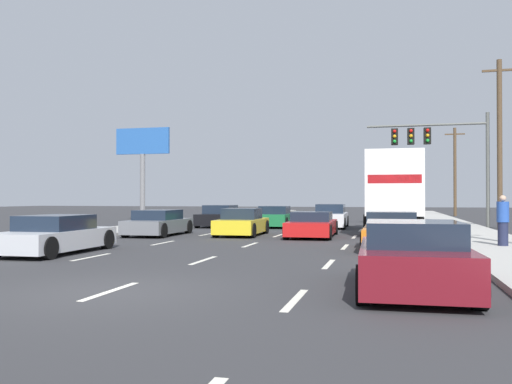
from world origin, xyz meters
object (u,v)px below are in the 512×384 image
object	(u,v)px
box_truck	(392,190)
car_maroon	(413,258)
traffic_signal_mast	(431,143)
utility_pole_mid	(500,141)
pedestrian_near_corner	(503,221)
roadside_billboard	(143,155)
car_yellow	(242,223)
car_white	(331,217)
utility_pole_far	(455,170)
car_red	(312,225)
car_black	(221,217)
car_gray	(158,223)
car_green	(275,218)
car_silver	(56,235)
car_orange	(391,232)

from	to	relation	value
box_truck	car_maroon	xyz separation A→B (m)	(0.34, -16.63, -1.51)
car_maroon	traffic_signal_mast	distance (m)	23.45
utility_pole_mid	pedestrian_near_corner	bearing A→B (deg)	-99.96
roadside_billboard	car_yellow	bearing A→B (deg)	-47.45
car_white	roadside_billboard	xyz separation A→B (m)	(-13.72, 4.09, 4.13)
box_truck	utility_pole_far	xyz separation A→B (m)	(5.82, 26.83, 2.19)
car_white	utility_pole_mid	world-z (taller)	utility_pole_mid
utility_pole_far	car_red	bearing A→B (deg)	-106.89
car_black	car_gray	xyz separation A→B (m)	(-0.43, -7.87, -0.04)
car_green	roadside_billboard	bearing A→B (deg)	157.36
car_black	car_green	xyz separation A→B (m)	(3.32, 0.04, -0.02)
car_gray	traffic_signal_mast	size ratio (longest dim) A/B	0.62
pedestrian_near_corner	car_green	bearing A→B (deg)	131.06
car_green	box_truck	bearing A→B (deg)	-29.72
car_silver	traffic_signal_mast	world-z (taller)	traffic_signal_mast
car_yellow	utility_pole_mid	distance (m)	15.84
box_truck	car_maroon	distance (m)	16.70
car_red	car_yellow	bearing A→B (deg)	177.16
car_green	traffic_signal_mast	xyz separation A→B (m)	(8.79, 2.59, 4.39)
car_gray	roadside_billboard	distance (m)	14.67
car_green	car_white	distance (m)	3.19
car_gray	car_yellow	distance (m)	3.81
utility_pole_mid	car_black	bearing A→B (deg)	-173.47
car_red	traffic_signal_mast	world-z (taller)	traffic_signal_mast
car_orange	car_gray	bearing A→B (deg)	156.86
car_silver	utility_pole_mid	distance (m)	24.23
car_gray	car_white	bearing A→B (deg)	49.87
car_white	car_orange	size ratio (longest dim) A/B	1.13
car_maroon	traffic_signal_mast	xyz separation A→B (m)	(1.89, 22.97, 4.35)
car_maroon	roadside_billboard	size ratio (longest dim) A/B	0.62
car_orange	box_truck	bearing A→B (deg)	89.76
car_black	utility_pole_far	distance (m)	28.20
car_silver	utility_pole_far	bearing A→B (deg)	67.88
car_orange	traffic_signal_mast	distance (m)	15.69
car_gray	pedestrian_near_corner	world-z (taller)	pedestrian_near_corner
car_silver	traffic_signal_mast	size ratio (longest dim) A/B	0.64
box_truck	car_maroon	size ratio (longest dim) A/B	2.17
pedestrian_near_corner	car_gray	bearing A→B (deg)	165.23
car_silver	car_yellow	world-z (taller)	car_yellow
car_gray	utility_pole_mid	xyz separation A→B (m)	(16.15, 9.67, 4.31)
traffic_signal_mast	car_white	bearing A→B (deg)	-157.80
traffic_signal_mast	pedestrian_near_corner	bearing A→B (deg)	-84.86
traffic_signal_mast	car_yellow	bearing A→B (deg)	-132.51
car_white	pedestrian_near_corner	world-z (taller)	pedestrian_near_corner
car_silver	utility_pole_mid	world-z (taller)	utility_pole_mid
car_orange	car_maroon	size ratio (longest dim) A/B	0.98
car_yellow	box_truck	xyz separation A→B (m)	(6.60, 3.30, 1.55)
utility_pole_far	car_yellow	bearing A→B (deg)	-112.41
car_yellow	car_orange	xyz separation A→B (m)	(6.56, -5.26, 0.01)
car_red	traffic_signal_mast	bearing A→B (deg)	60.20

